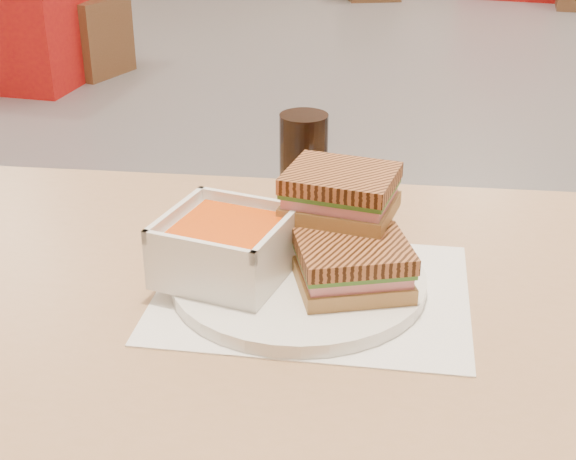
% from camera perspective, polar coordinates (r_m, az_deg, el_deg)
% --- Properties ---
extents(main_table, '(1.25, 0.79, 0.75)m').
position_cam_1_polar(main_table, '(0.94, -6.06, -10.99)').
color(main_table, '#A37A57').
rests_on(main_table, ground).
extents(tray_liner, '(0.35, 0.27, 0.00)m').
position_cam_1_polar(tray_liner, '(0.89, 1.72, -4.37)').
color(tray_liner, white).
rests_on(tray_liner, main_table).
extents(plate, '(0.28, 0.28, 0.01)m').
position_cam_1_polar(plate, '(0.89, 0.76, -3.53)').
color(plate, white).
rests_on(plate, tray_liner).
extents(soup_bowl, '(0.15, 0.15, 0.07)m').
position_cam_1_polar(soup_bowl, '(0.88, -4.36, -1.32)').
color(soup_bowl, white).
rests_on(soup_bowl, plate).
extents(panini_lower, '(0.14, 0.13, 0.05)m').
position_cam_1_polar(panini_lower, '(0.85, 4.59, -2.50)').
color(panini_lower, '#A6814A').
rests_on(panini_lower, plate).
extents(panini_upper, '(0.13, 0.11, 0.05)m').
position_cam_1_polar(panini_upper, '(0.90, 3.71, 2.62)').
color(panini_upper, '#A6814A').
rests_on(panini_upper, panini_lower).
extents(cola_glass, '(0.06, 0.06, 0.13)m').
position_cam_1_polar(cola_glass, '(1.05, 1.09, 4.64)').
color(cola_glass, black).
rests_on(cola_glass, main_table).
extents(bg_table_0, '(0.84, 0.84, 0.71)m').
position_cam_1_polar(bg_table_0, '(4.69, -18.57, 14.45)').
color(bg_table_0, red).
rests_on(bg_table_0, ground).
extents(bg_chair_0r, '(0.46, 0.46, 0.41)m').
position_cam_1_polar(bg_chair_0r, '(4.67, -13.97, 13.09)').
color(bg_chair_0r, brown).
rests_on(bg_chair_0r, ground).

